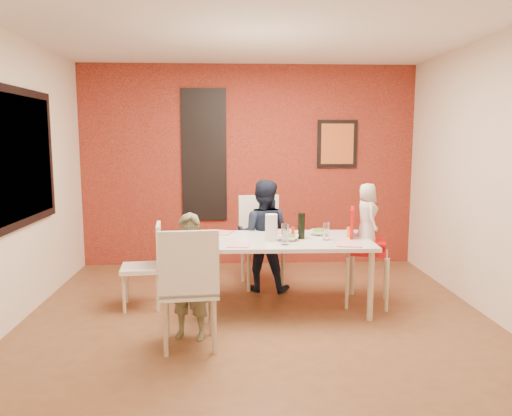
{
  "coord_description": "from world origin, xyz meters",
  "views": [
    {
      "loc": [
        -0.25,
        -4.53,
        1.74
      ],
      "look_at": [
        0.0,
        0.3,
        1.05
      ],
      "focal_mm": 35.0,
      "sensor_mm": 36.0,
      "label": 1
    }
  ],
  "objects": [
    {
      "name": "ground",
      "position": [
        0.0,
        0.0,
        0.0
      ],
      "size": [
        4.5,
        4.5,
        0.0
      ],
      "primitive_type": "plane",
      "color": "brown",
      "rests_on": "ground"
    },
    {
      "name": "ceiling",
      "position": [
        0.0,
        0.0,
        2.7
      ],
      "size": [
        4.5,
        4.5,
        0.02
      ],
      "primitive_type": "cube",
      "color": "white",
      "rests_on": "wall_back"
    },
    {
      "name": "wall_back",
      "position": [
        0.0,
        2.25,
        1.35
      ],
      "size": [
        4.5,
        0.02,
        2.7
      ],
      "primitive_type": "cube",
      "color": "#F1E3C8",
      "rests_on": "ground"
    },
    {
      "name": "wall_front",
      "position": [
        0.0,
        -2.25,
        1.35
      ],
      "size": [
        4.5,
        0.02,
        2.7
      ],
      "primitive_type": "cube",
      "color": "#F1E3C8",
      "rests_on": "ground"
    },
    {
      "name": "wall_left",
      "position": [
        -2.25,
        0.0,
        1.35
      ],
      "size": [
        0.02,
        4.5,
        2.7
      ],
      "primitive_type": "cube",
      "color": "#F1E3C8",
      "rests_on": "ground"
    },
    {
      "name": "wall_right",
      "position": [
        2.25,
        0.0,
        1.35
      ],
      "size": [
        0.02,
        4.5,
        2.7
      ],
      "primitive_type": "cube",
      "color": "#F1E3C8",
      "rests_on": "ground"
    },
    {
      "name": "brick_accent_wall",
      "position": [
        0.0,
        2.23,
        1.35
      ],
      "size": [
        4.5,
        0.02,
        2.7
      ],
      "primitive_type": "cube",
      "color": "maroon",
      "rests_on": "ground"
    },
    {
      "name": "picture_window_frame",
      "position": [
        -2.22,
        0.2,
        1.55
      ],
      "size": [
        0.05,
        1.7,
        1.3
      ],
      "primitive_type": "cube",
      "color": "black",
      "rests_on": "wall_left"
    },
    {
      "name": "picture_window_pane",
      "position": [
        -2.21,
        0.2,
        1.55
      ],
      "size": [
        0.02,
        1.55,
        1.15
      ],
      "primitive_type": "cube",
      "color": "black",
      "rests_on": "wall_left"
    },
    {
      "name": "glassblock_strip",
      "position": [
        -0.6,
        2.21,
        1.5
      ],
      "size": [
        0.55,
        0.03,
        1.7
      ],
      "primitive_type": "cube",
      "color": "silver",
      "rests_on": "wall_back"
    },
    {
      "name": "glassblock_surround",
      "position": [
        -0.6,
        2.21,
        1.5
      ],
      "size": [
        0.6,
        0.03,
        1.76
      ],
      "primitive_type": "cube",
      "color": "black",
      "rests_on": "wall_back"
    },
    {
      "name": "art_print_frame",
      "position": [
        1.2,
        2.21,
        1.65
      ],
      "size": [
        0.54,
        0.03,
        0.64
      ],
      "primitive_type": "cube",
      "color": "black",
      "rests_on": "wall_back"
    },
    {
      "name": "art_print_canvas",
      "position": [
        1.2,
        2.19,
        1.65
      ],
      "size": [
        0.44,
        0.01,
        0.54
      ],
      "primitive_type": "cube",
      "color": "orange",
      "rests_on": "wall_back"
    },
    {
      "name": "dining_table",
      "position": [
        0.3,
        0.4,
        0.65
      ],
      "size": [
        1.74,
        0.99,
        0.72
      ],
      "rotation": [
        0.0,
        0.0,
        -0.02
      ],
      "color": "silver",
      "rests_on": "ground"
    },
    {
      "name": "chair_near",
      "position": [
        -0.59,
        -0.6,
        0.57
      ],
      "size": [
        0.52,
        0.52,
        1.02
      ],
      "rotation": [
        0.0,
        0.0,
        3.24
      ],
      "color": "silver",
      "rests_on": "ground"
    },
    {
      "name": "chair_far",
      "position": [
        0.11,
        1.26,
        0.59
      ],
      "size": [
        0.55,
        0.55,
        1.05
      ],
      "rotation": [
        0.0,
        0.0,
        0.14
      ],
      "color": "white",
      "rests_on": "ground"
    },
    {
      "name": "chair_left",
      "position": [
        -1.09,
        0.49,
        0.48
      ],
      "size": [
        0.44,
        0.44,
        0.87
      ],
      "rotation": [
        0.0,
        0.0,
        4.82
      ],
      "color": "white",
      "rests_on": "ground"
    },
    {
      "name": "high_chair",
      "position": [
        1.12,
        0.47,
        0.61
      ],
      "size": [
        0.52,
        0.52,
        1.01
      ],
      "rotation": [
        0.0,
        0.0,
        1.31
      ],
      "color": "red",
      "rests_on": "ground"
    },
    {
      "name": "child_near",
      "position": [
        -0.6,
        -0.35,
        0.55
      ],
      "size": [
        0.46,
        0.36,
        1.1
      ],
      "primitive_type": "imported",
      "rotation": [
        0.0,
        0.0,
        -0.27
      ],
      "color": "brown",
      "rests_on": "ground"
    },
    {
      "name": "child_far",
      "position": [
        0.12,
        1.01,
        0.63
      ],
      "size": [
        0.71,
        0.61,
        1.27
      ],
      "primitive_type": "imported",
      "rotation": [
        0.0,
        0.0,
        2.91
      ],
      "color": "black",
      "rests_on": "ground"
    },
    {
      "name": "toddler",
      "position": [
        1.15,
        0.45,
        0.94
      ],
      "size": [
        0.25,
        0.35,
        0.67
      ],
      "primitive_type": "imported",
      "rotation": [
        0.0,
        0.0,
        1.67
      ],
      "color": "beige",
      "rests_on": "high_chair"
    },
    {
      "name": "plate_near_left",
      "position": [
        -0.17,
        0.1,
        0.72
      ],
      "size": [
        0.23,
        0.23,
        0.01
      ],
      "primitive_type": "cube",
      "rotation": [
        0.0,
        0.0,
        -0.13
      ],
      "color": "white",
      "rests_on": "dining_table"
    },
    {
      "name": "plate_far_mid",
      "position": [
        0.32,
        0.76,
        0.72
      ],
      "size": [
        0.27,
        0.27,
        0.01
      ],
      "primitive_type": "cube",
      "rotation": [
        0.0,
        0.0,
        0.09
      ],
      "color": "silver",
      "rests_on": "dining_table"
    },
    {
      "name": "plate_near_right",
      "position": [
        0.87,
        0.08,
        0.72
      ],
      "size": [
        0.27,
        0.27,
        0.01
      ],
      "primitive_type": "cube",
      "rotation": [
        0.0,
        0.0,
        -0.15
      ],
      "color": "white",
      "rests_on": "dining_table"
    },
    {
      "name": "plate_far_left",
      "position": [
        -0.36,
        0.74,
        0.72
      ],
      "size": [
        0.3,
        0.3,
        0.01
      ],
      "primitive_type": "cube",
      "rotation": [
        0.0,
        0.0,
        -0.29
      ],
      "color": "white",
      "rests_on": "dining_table"
    },
    {
      "name": "salad_bowl_a",
      "position": [
        0.32,
        0.33,
        0.74
      ],
      "size": [
        0.26,
        0.26,
        0.05
      ],
      "primitive_type": "imported",
      "rotation": [
        0.0,
        0.0,
        -0.3
      ],
      "color": "white",
      "rests_on": "dining_table"
    },
    {
      "name": "salad_bowl_b",
      "position": [
        0.68,
        0.6,
        0.74
      ],
      "size": [
        0.25,
        0.25,
        0.05
      ],
      "primitive_type": "imported",
      "rotation": [
        0.0,
        0.0,
        -0.33
      ],
      "color": "white",
      "rests_on": "dining_table"
    },
    {
      "name": "wine_bottle",
      "position": [
        0.47,
        0.4,
        0.85
      ],
      "size": [
        0.07,
        0.07,
        0.27
      ],
      "primitive_type": "cylinder",
      "color": "black",
      "rests_on": "dining_table"
    },
    {
      "name": "wine_glass_a",
      "position": [
        0.27,
        0.13,
        0.82
      ],
      "size": [
        0.07,
        0.07,
        0.2
      ],
      "primitive_type": "cylinder",
      "color": "silver",
      "rests_on": "dining_table"
    },
    {
      "name": "wine_glass_b",
      "position": [
        0.7,
        0.33,
        0.81
      ],
      "size": [
        0.06,
        0.06,
        0.18
      ],
      "primitive_type": "cylinder",
      "color": "white",
      "rests_on": "dining_table"
    },
    {
      "name": "paper_towel_roll",
      "position": [
        0.15,
        0.31,
        0.85
      ],
      "size": [
        0.12,
        0.12,
        0.27
      ],
      "primitive_type": "cylinder",
      "color": "white",
      "rests_on": "dining_table"
    },
    {
      "name": "condiment_red",
      "position": [
        0.38,
        0.38,
        0.78
      ],
      "size": [
        0.03,
        0.03,
        0.13
      ],
      "primitive_type": "cylinder",
      "color": "red",
      "rests_on": "dining_table"
    },
    {
      "name": "condiment_green",
      "position": [
        0.49,
        0.47,
        0.78
      ],
      "size": [
        0.03,
        0.03,
        0.13
      ],
      "primitive_type": "cylinder",
      "color": "#347326",
      "rests_on": "dining_table"
    },
    {
      "name": "condiment_brown",
      "position": [
        0.33,
        0.49,
        0.78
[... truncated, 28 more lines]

